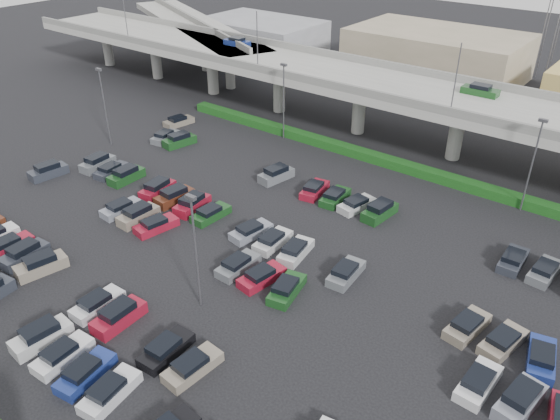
{
  "coord_description": "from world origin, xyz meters",
  "views": [
    {
      "loc": [
        26.59,
        -31.48,
        29.6
      ],
      "look_at": [
        -2.22,
        5.51,
        2.0
      ],
      "focal_mm": 35.0,
      "sensor_mm": 36.0,
      "label": 1
    }
  ],
  "objects": [
    {
      "name": "light_poles",
      "position": [
        -4.13,
        2.0,
        6.24
      ],
      "size": [
        66.9,
        48.38,
        10.3
      ],
      "color": "#515056",
      "rests_on": "ground"
    },
    {
      "name": "ground",
      "position": [
        0.0,
        0.0,
        0.0
      ],
      "size": [
        280.0,
        280.0,
        0.0
      ],
      "primitive_type": "plane",
      "color": "black"
    },
    {
      "name": "overpass",
      "position": [
        -0.22,
        32.03,
        6.97
      ],
      "size": [
        150.0,
        13.0,
        15.8
      ],
      "color": "gray",
      "rests_on": "ground"
    },
    {
      "name": "on_ramp",
      "position": [
        -52.1,
        43.05,
        6.86
      ],
      "size": [
        50.93,
        30.13,
        8.8
      ],
      "color": "gray",
      "rests_on": "ground"
    },
    {
      "name": "hedge",
      "position": [
        0.0,
        25.0,
        0.55
      ],
      "size": [
        66.0,
        1.6,
        1.1
      ],
      "primitive_type": "cube",
      "color": "#103911",
      "rests_on": "ground"
    },
    {
      "name": "parked_cars",
      "position": [
        -0.65,
        -4.53,
        0.63
      ],
      "size": [
        63.15,
        41.65,
        1.67
      ],
      "color": "maroon",
      "rests_on": "ground"
    }
  ]
}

